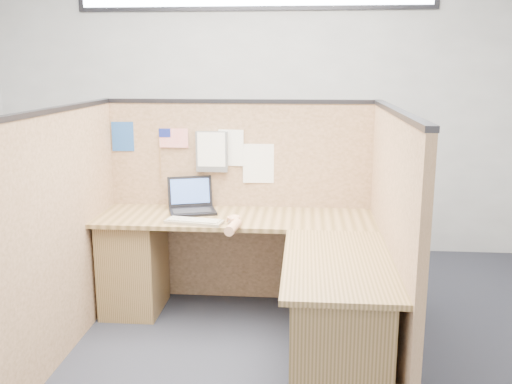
# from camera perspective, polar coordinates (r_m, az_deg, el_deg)

# --- Properties ---
(floor) EXTENTS (5.00, 5.00, 0.00)m
(floor) POSITION_cam_1_polar(r_m,az_deg,el_deg) (3.68, -3.34, -16.29)
(floor) COLOR black
(floor) RESTS_ON ground
(wall_back) EXTENTS (5.00, 0.00, 5.00)m
(wall_back) POSITION_cam_1_polar(r_m,az_deg,el_deg) (5.47, -0.13, 8.66)
(wall_back) COLOR #A1A2A6
(wall_back) RESTS_ON floor
(wall_front) EXTENTS (5.00, 0.00, 5.00)m
(wall_front) POSITION_cam_1_polar(r_m,az_deg,el_deg) (1.11, -21.17, -7.86)
(wall_front) COLOR #A1A2A6
(wall_front) RESTS_ON floor
(cubicle_partitions) EXTENTS (2.06, 1.83, 1.53)m
(cubicle_partitions) POSITION_cam_1_polar(r_m,az_deg,el_deg) (3.78, -2.56, -2.87)
(cubicle_partitions) COLOR brown
(cubicle_partitions) RESTS_ON floor
(l_desk) EXTENTS (1.95, 1.75, 0.73)m
(l_desk) POSITION_cam_1_polar(r_m,az_deg,el_deg) (3.74, 0.04, -9.05)
(l_desk) COLOR brown
(l_desk) RESTS_ON floor
(laptop) EXTENTS (0.38, 0.40, 0.24)m
(laptop) POSITION_cam_1_polar(r_m,az_deg,el_deg) (4.20, -6.20, -1.07)
(laptop) COLOR black
(laptop) RESTS_ON l_desk
(keyboard) EXTENTS (0.41, 0.20, 0.03)m
(keyboard) POSITION_cam_1_polar(r_m,az_deg,el_deg) (3.87, -6.21, -2.94)
(keyboard) COLOR gray
(keyboard) RESTS_ON l_desk
(mouse) EXTENTS (0.10, 0.07, 0.04)m
(mouse) POSITION_cam_1_polar(r_m,az_deg,el_deg) (3.83, -2.17, -2.94)
(mouse) COLOR silver
(mouse) RESTS_ON l_desk
(hand_forearm) EXTENTS (0.10, 0.34, 0.07)m
(hand_forearm) POSITION_cam_1_polar(r_m,az_deg,el_deg) (3.71, -2.26, -3.25)
(hand_forearm) COLOR tan
(hand_forearm) RESTS_ON l_desk
(blue_poster) EXTENTS (0.16, 0.01, 0.22)m
(blue_poster) POSITION_cam_1_polar(r_m,az_deg,el_deg) (4.40, -13.18, 5.42)
(blue_poster) COLOR #1F4991
(blue_poster) RESTS_ON cubicle_partitions
(american_flag) EXTENTS (0.22, 0.01, 0.38)m
(american_flag) POSITION_cam_1_polar(r_m,az_deg,el_deg) (4.29, -8.58, 5.17)
(american_flag) COLOR olive
(american_flag) RESTS_ON cubicle_partitions
(file_holder) EXTENTS (0.23, 0.05, 0.30)m
(file_holder) POSITION_cam_1_polar(r_m,az_deg,el_deg) (4.23, -4.43, 4.07)
(file_holder) COLOR slate
(file_holder) RESTS_ON cubicle_partitions
(paper_left) EXTENTS (0.21, 0.02, 0.27)m
(paper_left) POSITION_cam_1_polar(r_m,az_deg,el_deg) (4.23, -2.66, 4.44)
(paper_left) COLOR white
(paper_left) RESTS_ON cubicle_partitions
(paper_right) EXTENTS (0.23, 0.02, 0.29)m
(paper_right) POSITION_cam_1_polar(r_m,az_deg,el_deg) (4.23, 0.24, 2.86)
(paper_right) COLOR white
(paper_right) RESTS_ON cubicle_partitions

